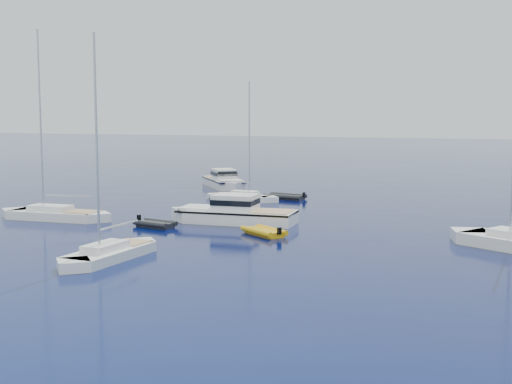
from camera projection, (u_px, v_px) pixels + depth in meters
ground at (23, 297)px, 30.24m from camera, size 400.00×400.00×0.00m
motor_cruiser_centre at (233, 223)px, 50.75m from camera, size 10.46×3.81×2.70m
motor_cruiser_horizon at (224, 187)px, 74.96m from camera, size 8.27×9.38×2.53m
sailboat_fore at (109, 259)px, 38.09m from camera, size 2.80×8.79×12.73m
sailboat_mid_l at (55, 219)px, 52.36m from camera, size 10.19×3.12×14.80m
sailboat_centre at (242, 200)px, 63.63m from camera, size 7.80×2.43×11.32m
tender_yellow at (264, 235)px, 45.68m from camera, size 3.97×3.61×0.95m
tender_grey_near at (155, 227)px, 48.85m from camera, size 3.48×2.46×0.95m
tender_grey_far at (285, 199)px, 64.83m from camera, size 4.33×2.81×0.95m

